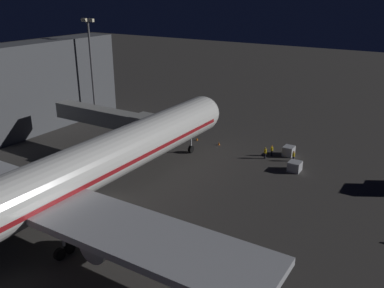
# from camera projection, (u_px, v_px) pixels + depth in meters

# --- Properties ---
(ground_plane) EXTENTS (320.00, 320.00, 0.00)m
(ground_plane) POSITION_uv_depth(u_px,v_px,m) (107.00, 202.00, 51.91)
(ground_plane) COLOR #383533
(airliner_at_gate) EXTENTS (51.58, 69.52, 17.79)m
(airliner_at_gate) POSITION_uv_depth(u_px,v_px,m) (48.00, 187.00, 43.32)
(airliner_at_gate) COLOR silver
(airliner_at_gate) RESTS_ON ground_plane
(jet_bridge) EXTENTS (19.69, 3.40, 7.28)m
(jet_bridge) POSITION_uv_depth(u_px,v_px,m) (112.00, 119.00, 65.83)
(jet_bridge) COLOR #9E9E99
(jet_bridge) RESTS_ON ground_plane
(apron_floodlight_mast) EXTENTS (2.90, 0.50, 19.89)m
(apron_floodlight_mast) POSITION_uv_depth(u_px,v_px,m) (91.00, 64.00, 80.00)
(apron_floodlight_mast) COLOR #59595E
(apron_floodlight_mast) RESTS_ON ground_plane
(baggage_container_near_belt) EXTENTS (1.75, 1.88, 1.45)m
(baggage_container_near_belt) POSITION_uv_depth(u_px,v_px,m) (295.00, 166.00, 60.62)
(baggage_container_near_belt) COLOR #B7BABF
(baggage_container_near_belt) RESTS_ON ground_plane
(baggage_container_far_row) EXTENTS (1.61, 1.88, 1.52)m
(baggage_container_far_row) POSITION_uv_depth(u_px,v_px,m) (289.00, 151.00, 66.32)
(baggage_container_far_row) COLOR #B7BABF
(baggage_container_far_row) RESTS_ON ground_plane
(ground_crew_near_nose_gear) EXTENTS (0.40, 0.40, 1.89)m
(ground_crew_near_nose_gear) POSITION_uv_depth(u_px,v_px,m) (265.00, 152.00, 64.94)
(ground_crew_near_nose_gear) COLOR black
(ground_crew_near_nose_gear) RESTS_ON ground_plane
(ground_crew_by_belt_loader) EXTENTS (0.40, 0.40, 1.76)m
(ground_crew_by_belt_loader) POSITION_uv_depth(u_px,v_px,m) (272.00, 150.00, 66.08)
(ground_crew_by_belt_loader) COLOR black
(ground_crew_by_belt_loader) RESTS_ON ground_plane
(ground_crew_marshaller_fwd) EXTENTS (0.40, 0.40, 1.68)m
(ground_crew_marshaller_fwd) POSITION_uv_depth(u_px,v_px,m) (293.00, 156.00, 64.00)
(ground_crew_marshaller_fwd) COLOR black
(ground_crew_marshaller_fwd) RESTS_ON ground_plane
(traffic_cone_nose_port) EXTENTS (0.36, 0.36, 0.55)m
(traffic_cone_nose_port) POSITION_uv_depth(u_px,v_px,m) (219.00, 143.00, 70.92)
(traffic_cone_nose_port) COLOR orange
(traffic_cone_nose_port) RESTS_ON ground_plane
(traffic_cone_nose_starboard) EXTENTS (0.36, 0.36, 0.55)m
(traffic_cone_nose_starboard) POSITION_uv_depth(u_px,v_px,m) (197.00, 139.00, 73.09)
(traffic_cone_nose_starboard) COLOR orange
(traffic_cone_nose_starboard) RESTS_ON ground_plane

